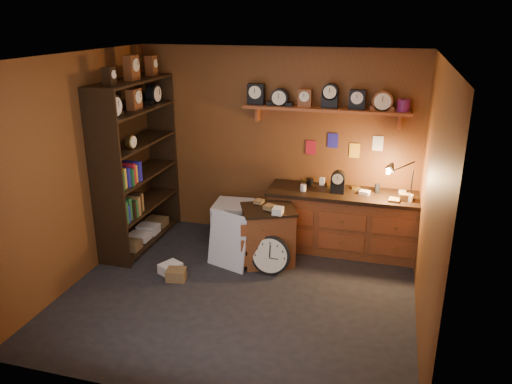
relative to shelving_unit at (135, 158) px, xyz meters
The scene contains 11 objects.
floor 2.40m from the shelving_unit, 28.68° to the right, with size 4.00×4.00×0.00m, color black.
room_shell 2.09m from the shelving_unit, 25.39° to the right, with size 4.02×3.62×2.71m.
shelving_unit is the anchor object (origin of this frame).
workbench 2.99m from the shelving_unit, ahead, with size 2.10×0.66×1.36m.
low_cabinet 2.10m from the shelving_unit, ahead, with size 0.84×0.78×0.85m.
big_round_clock 2.30m from the shelving_unit, 11.57° to the right, with size 0.50×0.17×0.50m.
white_panel 1.96m from the shelving_unit, 15.43° to the right, with size 0.56×0.02×0.75m, color silver.
mini_fridge 1.65m from the shelving_unit, 18.01° to the left, with size 0.58×0.59×0.56m.
floor_box_a 1.76m from the shelving_unit, 43.36° to the right, with size 0.23×0.19×0.14m, color brown.
floor_box_b 1.62m from the shelving_unit, 43.13° to the right, with size 0.21×0.25×0.13m, color white.
floor_box_c 1.77m from the shelving_unit, ahead, with size 0.27×0.23×0.20m, color brown.
Camera 1 is at (1.57, -4.90, 3.11)m, focal length 35.00 mm.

